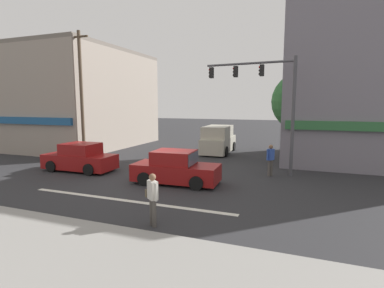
{
  "coord_description": "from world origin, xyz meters",
  "views": [
    {
      "loc": [
        6.47,
        -13.24,
        3.78
      ],
      "look_at": [
        0.71,
        2.0,
        1.6
      ],
      "focal_mm": 28.0,
      "sensor_mm": 36.0,
      "label": 1
    }
  ],
  "objects_px": {
    "street_tree": "(301,102)",
    "pedestrian_foreground_with_bag": "(152,196)",
    "traffic_light_mast": "(268,94)",
    "sedan_parked_curbside": "(176,169)",
    "pedestrian_mid_crossing": "(270,158)",
    "utility_pole_near_left": "(82,95)",
    "sedan_crossing_leftbound": "(80,158)",
    "utility_pole_far_right": "(324,100)",
    "van_approaching_near": "(218,140)"
  },
  "relations": [
    {
      "from": "traffic_light_mast",
      "to": "van_approaching_near",
      "type": "xyz_separation_m",
      "value": [
        -4.34,
        5.82,
        -3.3
      ]
    },
    {
      "from": "pedestrian_mid_crossing",
      "to": "utility_pole_far_right",
      "type": "bearing_deg",
      "value": 59.48
    },
    {
      "from": "sedan_parked_curbside",
      "to": "street_tree",
      "type": "bearing_deg",
      "value": 55.33
    },
    {
      "from": "utility_pole_near_left",
      "to": "pedestrian_foreground_with_bag",
      "type": "bearing_deg",
      "value": -40.59
    },
    {
      "from": "sedan_crossing_leftbound",
      "to": "pedestrian_mid_crossing",
      "type": "bearing_deg",
      "value": 13.79
    },
    {
      "from": "utility_pole_far_right",
      "to": "van_approaching_near",
      "type": "distance_m",
      "value": 8.09
    },
    {
      "from": "sedan_crossing_leftbound",
      "to": "utility_pole_far_right",
      "type": "bearing_deg",
      "value": 28.51
    },
    {
      "from": "utility_pole_far_right",
      "to": "pedestrian_mid_crossing",
      "type": "bearing_deg",
      "value": -120.52
    },
    {
      "from": "utility_pole_near_left",
      "to": "traffic_light_mast",
      "type": "height_order",
      "value": "utility_pole_near_left"
    },
    {
      "from": "sedan_parked_curbside",
      "to": "van_approaching_near",
      "type": "bearing_deg",
      "value": 93.35
    },
    {
      "from": "traffic_light_mast",
      "to": "van_approaching_near",
      "type": "relative_size",
      "value": 1.33
    },
    {
      "from": "sedan_crossing_leftbound",
      "to": "pedestrian_mid_crossing",
      "type": "relative_size",
      "value": 2.47
    },
    {
      "from": "sedan_crossing_leftbound",
      "to": "sedan_parked_curbside",
      "type": "bearing_deg",
      "value": -5.52
    },
    {
      "from": "utility_pole_near_left",
      "to": "sedan_crossing_leftbound",
      "type": "bearing_deg",
      "value": -53.22
    },
    {
      "from": "street_tree",
      "to": "van_approaching_near",
      "type": "relative_size",
      "value": 1.25
    },
    {
      "from": "pedestrian_foreground_with_bag",
      "to": "sedan_parked_curbside",
      "type": "bearing_deg",
      "value": 105.7
    },
    {
      "from": "street_tree",
      "to": "sedan_crossing_leftbound",
      "type": "bearing_deg",
      "value": -148.17
    },
    {
      "from": "utility_pole_near_left",
      "to": "traffic_light_mast",
      "type": "xyz_separation_m",
      "value": [
        12.11,
        0.2,
        -0.11
      ]
    },
    {
      "from": "utility_pole_near_left",
      "to": "utility_pole_far_right",
      "type": "xyz_separation_m",
      "value": [
        15.05,
        4.2,
        -0.39
      ]
    },
    {
      "from": "traffic_light_mast",
      "to": "sedan_parked_curbside",
      "type": "bearing_deg",
      "value": -136.24
    },
    {
      "from": "traffic_light_mast",
      "to": "pedestrian_mid_crossing",
      "type": "relative_size",
      "value": 3.71
    },
    {
      "from": "pedestrian_mid_crossing",
      "to": "sedan_crossing_leftbound",
      "type": "bearing_deg",
      "value": -166.21
    },
    {
      "from": "street_tree",
      "to": "sedan_crossing_leftbound",
      "type": "distance_m",
      "value": 14.04
    },
    {
      "from": "street_tree",
      "to": "pedestrian_foreground_with_bag",
      "type": "bearing_deg",
      "value": -107.61
    },
    {
      "from": "sedan_parked_curbside",
      "to": "pedestrian_foreground_with_bag",
      "type": "relative_size",
      "value": 2.5
    },
    {
      "from": "pedestrian_foreground_with_bag",
      "to": "pedestrian_mid_crossing",
      "type": "relative_size",
      "value": 1.0
    },
    {
      "from": "pedestrian_mid_crossing",
      "to": "utility_pole_near_left",
      "type": "bearing_deg",
      "value": 178.61
    },
    {
      "from": "traffic_light_mast",
      "to": "pedestrian_mid_crossing",
      "type": "height_order",
      "value": "traffic_light_mast"
    },
    {
      "from": "utility_pole_near_left",
      "to": "pedestrian_mid_crossing",
      "type": "bearing_deg",
      "value": -1.39
    },
    {
      "from": "pedestrian_foreground_with_bag",
      "to": "van_approaching_near",
      "type": "bearing_deg",
      "value": 97.65
    },
    {
      "from": "traffic_light_mast",
      "to": "pedestrian_foreground_with_bag",
      "type": "height_order",
      "value": "traffic_light_mast"
    },
    {
      "from": "sedan_crossing_leftbound",
      "to": "pedestrian_foreground_with_bag",
      "type": "bearing_deg",
      "value": -35.86
    },
    {
      "from": "street_tree",
      "to": "sedan_parked_curbside",
      "type": "distance_m",
      "value": 10.03
    },
    {
      "from": "traffic_light_mast",
      "to": "van_approaching_near",
      "type": "distance_m",
      "value": 7.98
    },
    {
      "from": "traffic_light_mast",
      "to": "sedan_crossing_leftbound",
      "type": "xyz_separation_m",
      "value": [
        -10.0,
        -3.03,
        -3.59
      ]
    },
    {
      "from": "traffic_light_mast",
      "to": "pedestrian_mid_crossing",
      "type": "distance_m",
      "value": 3.4
    },
    {
      "from": "street_tree",
      "to": "pedestrian_foreground_with_bag",
      "type": "distance_m",
      "value": 13.65
    },
    {
      "from": "utility_pole_near_left",
      "to": "sedan_parked_curbside",
      "type": "xyz_separation_m",
      "value": [
        8.32,
        -3.43,
        -3.7
      ]
    },
    {
      "from": "utility_pole_far_right",
      "to": "traffic_light_mast",
      "type": "xyz_separation_m",
      "value": [
        -2.94,
        -4.0,
        0.28
      ]
    },
    {
      "from": "utility_pole_far_right",
      "to": "traffic_light_mast",
      "type": "distance_m",
      "value": 4.97
    },
    {
      "from": "utility_pole_far_right",
      "to": "pedestrian_foreground_with_bag",
      "type": "bearing_deg",
      "value": -113.17
    },
    {
      "from": "utility_pole_near_left",
      "to": "utility_pole_far_right",
      "type": "bearing_deg",
      "value": 15.6
    },
    {
      "from": "van_approaching_near",
      "to": "sedan_crossing_leftbound",
      "type": "xyz_separation_m",
      "value": [
        -5.66,
        -8.85,
        -0.29
      ]
    },
    {
      "from": "utility_pole_far_right",
      "to": "pedestrian_foreground_with_bag",
      "type": "height_order",
      "value": "utility_pole_far_right"
    },
    {
      "from": "sedan_parked_curbside",
      "to": "pedestrian_mid_crossing",
      "type": "height_order",
      "value": "pedestrian_mid_crossing"
    },
    {
      "from": "utility_pole_far_right",
      "to": "pedestrian_mid_crossing",
      "type": "xyz_separation_m",
      "value": [
        -2.65,
        -4.5,
        -3.07
      ]
    },
    {
      "from": "sedan_parked_curbside",
      "to": "pedestrian_foreground_with_bag",
      "type": "distance_m",
      "value": 5.08
    },
    {
      "from": "pedestrian_mid_crossing",
      "to": "street_tree",
      "type": "bearing_deg",
      "value": 74.17
    },
    {
      "from": "traffic_light_mast",
      "to": "sedan_crossing_leftbound",
      "type": "bearing_deg",
      "value": -163.15
    },
    {
      "from": "pedestrian_foreground_with_bag",
      "to": "utility_pole_far_right",
      "type": "bearing_deg",
      "value": 66.83
    }
  ]
}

